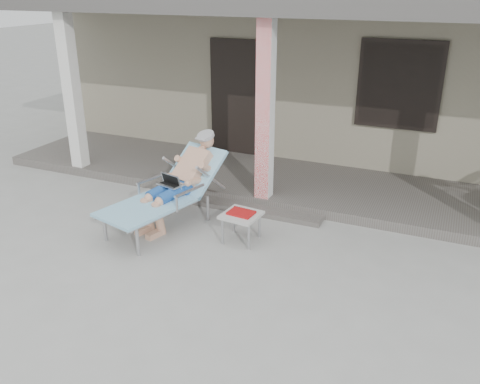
% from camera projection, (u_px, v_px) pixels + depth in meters
% --- Properties ---
extents(ground, '(60.00, 60.00, 0.00)m').
position_uv_depth(ground, '(198.00, 272.00, 6.01)').
color(ground, '#9E9E99').
rests_on(ground, ground).
extents(house, '(10.40, 5.40, 3.30)m').
position_uv_depth(house, '(338.00, 58.00, 10.87)').
color(house, gray).
rests_on(house, ground).
extents(porch_deck, '(10.00, 2.00, 0.15)m').
position_uv_depth(porch_deck, '(282.00, 182.00, 8.52)').
color(porch_deck, '#605B56').
rests_on(porch_deck, ground).
extents(porch_overhang, '(10.00, 2.30, 2.85)m').
position_uv_depth(porch_overhang, '(286.00, 11.00, 7.44)').
color(porch_overhang, silver).
rests_on(porch_overhang, porch_deck).
extents(porch_step, '(2.00, 0.30, 0.07)m').
position_uv_depth(porch_step, '(256.00, 210.00, 7.56)').
color(porch_step, '#605B56').
rests_on(porch_step, ground).
extents(lounger, '(1.20, 2.05, 1.29)m').
position_uv_depth(lounger, '(173.00, 170.00, 6.97)').
color(lounger, '#B7B7BC').
rests_on(lounger, ground).
extents(side_table, '(0.51, 0.51, 0.42)m').
position_uv_depth(side_table, '(241.00, 216.00, 6.62)').
color(side_table, '#B7B7B2').
rests_on(side_table, ground).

